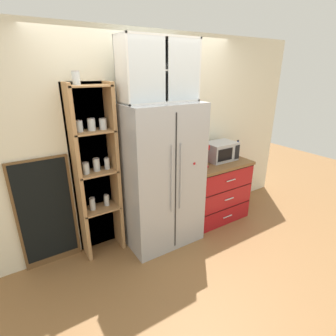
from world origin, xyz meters
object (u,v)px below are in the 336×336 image
at_px(coffee_maker, 198,155).
at_px(mug_red, 203,160).
at_px(microwave, 220,151).
at_px(chalkboard_menu, 46,213).
at_px(bottle_cobalt, 237,150).
at_px(refrigerator, 161,176).
at_px(mug_navy, 218,159).

xyz_separation_m(coffee_maker, mug_red, (0.16, 0.07, -0.11)).
distance_m(microwave, coffee_maker, 0.45).
relative_size(coffee_maker, mug_red, 2.92).
bearing_deg(chalkboard_menu, bottle_cobalt, -5.38).
bearing_deg(bottle_cobalt, microwave, 172.27).
distance_m(coffee_maker, bottle_cobalt, 0.74).
relative_size(refrigerator, microwave, 4.03).
distance_m(coffee_maker, mug_navy, 0.37).
bearing_deg(refrigerator, microwave, 4.59).
bearing_deg(microwave, mug_red, 173.80).
relative_size(mug_navy, chalkboard_menu, 0.09).
xyz_separation_m(mug_navy, bottle_cobalt, (0.39, 0.02, 0.07)).
distance_m(microwave, mug_red, 0.30).
height_order(mug_navy, chalkboard_menu, chalkboard_menu).
height_order(mug_red, mug_navy, mug_navy).
distance_m(coffee_maker, chalkboard_menu, 1.96).
height_order(refrigerator, bottle_cobalt, refrigerator).
bearing_deg(refrigerator, chalkboard_menu, 167.31).
bearing_deg(coffee_maker, mug_navy, -2.95).
height_order(coffee_maker, bottle_cobalt, coffee_maker).
bearing_deg(chalkboard_menu, coffee_maker, -7.50).
xyz_separation_m(microwave, mug_red, (-0.29, 0.03, -0.09)).
bearing_deg(mug_red, bottle_cobalt, -6.98).
bearing_deg(bottle_cobalt, mug_navy, -177.14).
height_order(mug_navy, bottle_cobalt, bottle_cobalt).
bearing_deg(microwave, refrigerator, -175.41).
height_order(microwave, mug_red, microwave).
height_order(mug_red, chalkboard_menu, chalkboard_menu).
height_order(refrigerator, microwave, refrigerator).
relative_size(coffee_maker, bottle_cobalt, 1.19).
bearing_deg(mug_red, refrigerator, -171.37).
bearing_deg(mug_red, chalkboard_menu, 175.07).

